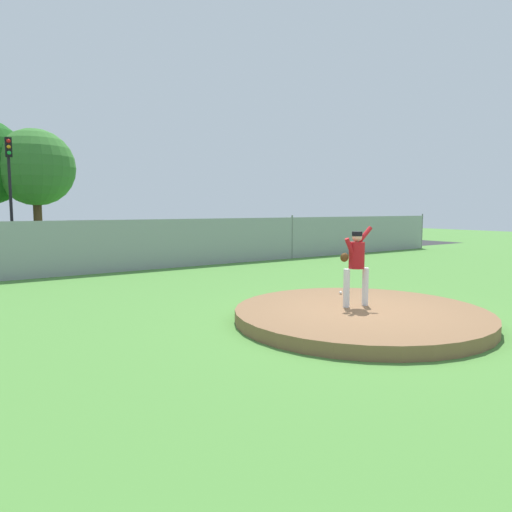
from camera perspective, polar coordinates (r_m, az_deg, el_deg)
ground_plane at (r=14.27m, az=-5.33°, el=-3.27°), size 80.00×80.00×0.00m
asphalt_strip at (r=22.02m, az=-16.28°, el=-0.26°), size 44.00×7.00×0.01m
pitchers_mound at (r=9.58m, az=12.74°, el=-7.15°), size 5.04×5.04×0.25m
pitcher_youth at (r=9.65m, az=12.26°, el=-0.53°), size 0.80×0.32×1.65m
baseball at (r=11.09m, az=10.42°, el=-4.48°), size 0.07×0.07×0.07m
chainlink_fence at (r=17.74m, az=-11.73°, el=1.46°), size 32.01×0.07×1.97m
parked_car_teal at (r=23.46m, az=-8.38°, el=2.20°), size 1.92×4.81×1.63m
parked_car_slate at (r=21.58m, az=-19.62°, el=1.74°), size 2.10×4.85×1.74m
parked_car_champagne at (r=27.56m, az=6.14°, el=2.75°), size 2.12×4.33×1.63m
parked_car_charcoal at (r=25.10m, az=-1.01°, el=2.48°), size 1.93×4.68×1.61m
traffic_cone_orange at (r=24.70m, az=5.80°, el=1.19°), size 0.40×0.40×0.55m
traffic_light_near at (r=24.82m, az=-28.14°, el=8.62°), size 0.28×0.46×5.56m
tree_broad_right at (r=30.14m, az=-25.59°, el=9.80°), size 4.43×4.43×6.87m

